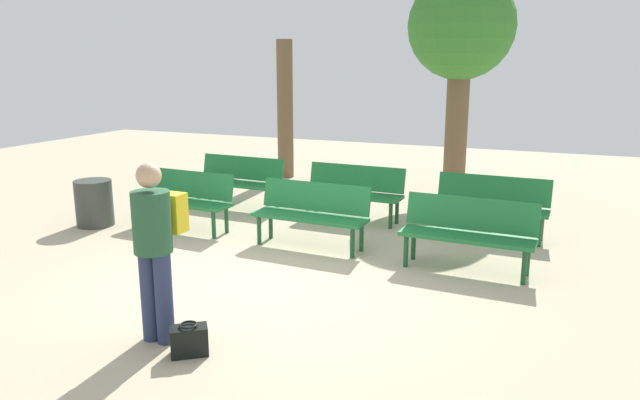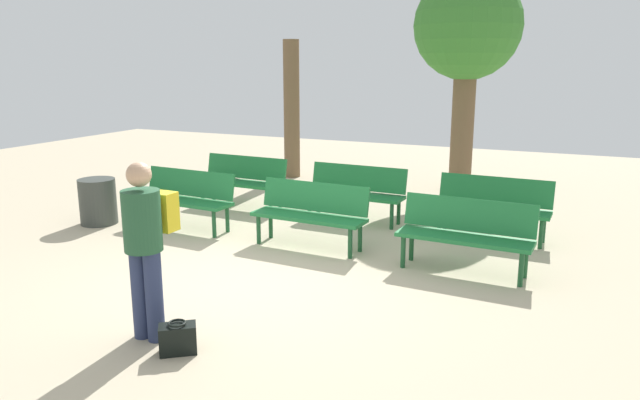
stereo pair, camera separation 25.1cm
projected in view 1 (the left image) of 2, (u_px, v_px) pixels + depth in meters
The scene contains 12 objects.
ground_plane at pixel (252, 284), 6.89m from camera, with size 24.00×24.00×0.00m, color #BCAD8E.
bench_r0_c0 at pixel (184, 196), 9.03m from camera, with size 1.63×0.57×0.87m.
bench_r0_c1 at pixel (312, 211), 8.17m from camera, with size 1.62×0.56×0.87m.
bench_r0_c2 at pixel (468, 230), 7.25m from camera, with size 1.62×0.56×0.87m.
bench_r1_c0 at pixel (239, 179), 10.38m from camera, with size 1.62×0.55×0.87m.
bench_r1_c1 at pixel (354, 189), 9.51m from camera, with size 1.62×0.54×0.87m.
bench_r1_c2 at pixel (492, 203), 8.63m from camera, with size 1.61×0.53×0.87m.
tree_0 at pixel (461, 31), 11.31m from camera, with size 2.02×2.02×4.15m.
tree_1 at pixel (285, 110), 12.87m from camera, with size 0.34×0.34×2.93m.
visitor_with_backpack at pixel (156, 242), 5.31m from camera, with size 0.35×0.52×1.65m.
handbag at pixel (189, 340), 5.20m from camera, with size 0.36×0.34×0.29m.
trash_bin at pixel (94, 203), 9.24m from camera, with size 0.56×0.56×0.71m, color #383D38.
Camera 1 is at (3.21, -5.69, 2.51)m, focal length 33.63 mm.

